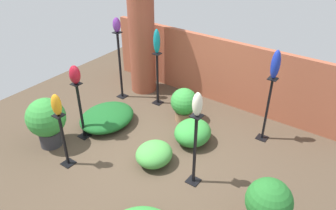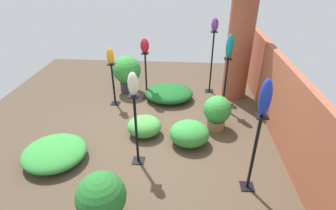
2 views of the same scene
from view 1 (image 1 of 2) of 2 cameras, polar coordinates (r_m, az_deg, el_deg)
ground_plane at (r=5.96m, az=-2.01°, el=-8.08°), size 8.00×8.00×0.00m
brick_wall_back at (r=7.22m, az=8.97°, el=5.86°), size 5.60×0.12×1.45m
brick_pillar at (r=7.42m, az=-4.60°, el=11.98°), size 0.58×0.58×2.68m
pedestal_amber at (r=5.68m, az=-17.62°, el=-6.27°), size 0.20×0.20×1.00m
pedestal_ivory at (r=5.03m, az=4.68°, el=-8.35°), size 0.20×0.20×1.26m
pedestal_ruby at (r=6.23m, az=-14.90°, el=-1.41°), size 0.20×0.20×1.14m
pedestal_teal at (r=7.10m, az=-1.84°, el=4.17°), size 0.20×0.20×1.19m
pedestal_violet at (r=7.36m, az=-8.32°, el=6.33°), size 0.20×0.20×1.54m
pedestal_cobalt at (r=6.20m, az=16.81°, el=-1.23°), size 0.20×0.20×1.27m
art_vase_amber at (r=5.29m, az=-18.86°, el=0.02°), size 0.16×0.15×0.37m
art_vase_ivory at (r=4.53m, az=5.14°, el=0.13°), size 0.14×0.16×0.37m
art_vase_ruby at (r=5.86m, az=-15.93°, el=5.10°), size 0.19×0.20×0.34m
art_vase_teal at (r=6.74m, az=-1.97°, el=11.02°), size 0.14×0.15×0.52m
art_vase_violet at (r=7.01m, az=-8.94°, el=13.63°), size 0.16×0.17×0.31m
art_vase_cobalt at (r=5.77m, az=18.22°, el=6.72°), size 0.16×0.15×0.52m
potted_plant_front_right at (r=6.19m, az=-20.41°, el=-2.44°), size 0.70×0.70×0.94m
potted_plant_mid_right at (r=6.58m, az=2.82°, el=0.27°), size 0.55×0.55×0.71m
potted_plant_front_left at (r=4.62m, az=17.04°, el=-16.23°), size 0.61×0.61×0.84m
foliage_bed_west at (r=6.05m, az=4.32°, el=-4.80°), size 0.66×0.73×0.44m
foliage_bed_center at (r=5.61m, az=-2.43°, el=-8.54°), size 0.61×0.66×0.37m
foliage_bed_rear at (r=6.67m, az=-10.57°, el=-2.09°), size 0.97×1.16×0.34m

